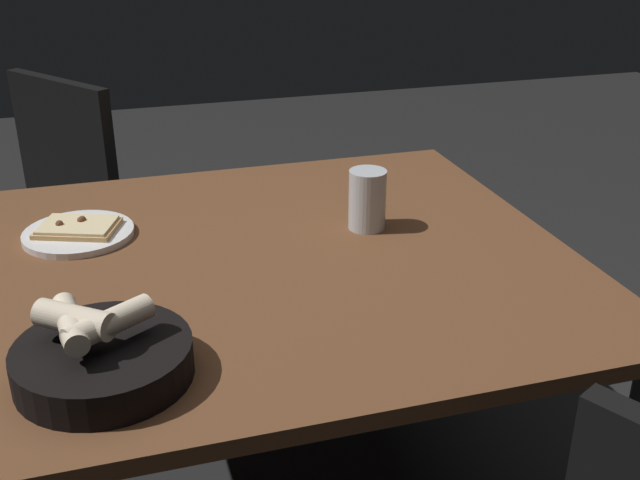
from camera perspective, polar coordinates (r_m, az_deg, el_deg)
name	(u,v)px	position (r m, az deg, el deg)	size (l,w,h in m)	color
dining_table	(275,279)	(1.56, -3.32, -2.89)	(1.17, 1.07, 0.72)	brown
pizza_plate	(78,232)	(1.69, -17.40, 0.59)	(0.23, 0.23, 0.04)	white
bread_basket	(101,356)	(1.20, -15.88, -8.23)	(0.26, 0.26, 0.12)	black
beer_glass	(367,202)	(1.64, 3.50, 2.78)	(0.08, 0.08, 0.13)	silver
chair_far	(41,223)	(2.36, -19.89, 1.20)	(0.61, 0.61, 0.91)	black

